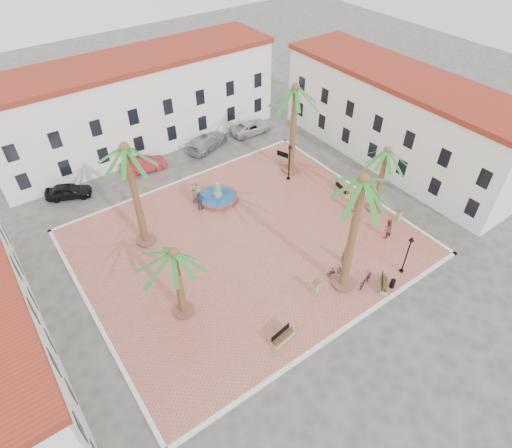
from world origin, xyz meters
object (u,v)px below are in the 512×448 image
at_px(palm_s, 362,192).
at_px(pedestrian_fountain_b, 200,201).
at_px(lamppost_e, 290,156).
at_px(bicycle_a, 366,280).
at_px(palm_ne, 295,97).
at_px(lamppost_s, 409,249).
at_px(litter_bin, 392,283).
at_px(cyclist_b, 387,229).
at_px(car_white, 251,127).
at_px(car_black, 69,191).
at_px(bollard_se, 316,287).
at_px(palm_nw, 127,158).
at_px(fountain, 218,197).
at_px(bicycle_b, 335,271).
at_px(cyclist_a, 345,255).
at_px(pedestrian_fountain_a, 195,194).
at_px(bench_e, 342,191).
at_px(palm_sw, 175,261).
at_px(pedestrian_north, 137,202).
at_px(car_red, 144,164).
at_px(car_silver, 207,142).
at_px(bollard_e, 399,215).
at_px(pedestrian_east, 357,205).
at_px(bench_se, 384,285).
at_px(bench_s, 282,338).
at_px(palm_e, 386,158).
at_px(bollard_n, 196,190).

distance_m(palm_s, pedestrian_fountain_b, 16.63).
relative_size(lamppost_e, bicycle_a, 2.15).
distance_m(palm_ne, lamppost_s, 16.79).
height_order(litter_bin, cyclist_b, cyclist_b).
bearing_deg(car_white, lamppost_e, 167.47).
bearing_deg(car_black, bollard_se, -129.39).
relative_size(palm_nw, lamppost_s, 2.58).
relative_size(fountain, bicycle_b, 2.54).
relative_size(lamppost_s, cyclist_b, 1.98).
bearing_deg(palm_s, cyclist_a, 44.56).
bearing_deg(fountain, pedestrian_fountain_a, 153.70).
height_order(bench_e, litter_bin, bench_e).
bearing_deg(palm_sw, pedestrian_north, 80.37).
xyz_separation_m(cyclist_a, bicycle_b, (-1.49, -0.59, -0.36)).
distance_m(bollard_se, car_red, 22.63).
xyz_separation_m(lamppost_s, pedestrian_fountain_a, (-8.64, 17.04, -1.59)).
distance_m(cyclist_a, car_white, 22.20).
bearing_deg(lamppost_s, car_silver, 96.17).
distance_m(fountain, bollard_e, 16.36).
xyz_separation_m(palm_ne, bicycle_a, (-5.03, -15.01, -7.45)).
relative_size(pedestrian_east, car_black, 0.45).
bearing_deg(car_white, car_silver, 90.90).
distance_m(pedestrian_fountain_b, car_black, 12.72).
relative_size(bench_se, bench_e, 0.86).
bearing_deg(litter_bin, bench_s, 173.13).
height_order(palm_e, litter_bin, palm_e).
xyz_separation_m(fountain, bicycle_a, (3.46, -15.32, 0.22)).
bearing_deg(bench_se, bollard_e, -7.96).
relative_size(palm_ne, pedestrian_fountain_a, 5.23).
distance_m(palm_e, car_black, 28.90).
bearing_deg(bollard_e, palm_s, -164.71).
xyz_separation_m(bench_s, cyclist_b, (13.39, 2.86, 0.65)).
xyz_separation_m(palm_nw, pedestrian_fountain_a, (6.01, 2.26, -7.24)).
bearing_deg(palm_e, lamppost_s, -121.81).
height_order(litter_bin, car_black, car_black).
height_order(palm_e, lamppost_e, palm_e).
height_order(palm_sw, bicycle_b, palm_sw).
relative_size(palm_sw, bench_se, 3.87).
distance_m(palm_e, pedestrian_north, 21.95).
height_order(car_red, car_white, car_red).
height_order(bollard_e, car_silver, car_silver).
xyz_separation_m(palm_e, pedestrian_fountain_a, (-12.70, 10.49, -4.58)).
bearing_deg(lamppost_e, pedestrian_east, -78.23).
xyz_separation_m(fountain, bollard_n, (-1.43, 1.64, 0.46)).
bearing_deg(bollard_n, car_white, 31.52).
bearing_deg(litter_bin, car_white, 78.81).
relative_size(lamppost_s, car_red, 0.82).
height_order(palm_e, bench_se, palm_e).
xyz_separation_m(bollard_se, bollard_n, (-1.25, 15.43, 0.05)).
height_order(lamppost_e, car_white, lamppost_e).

